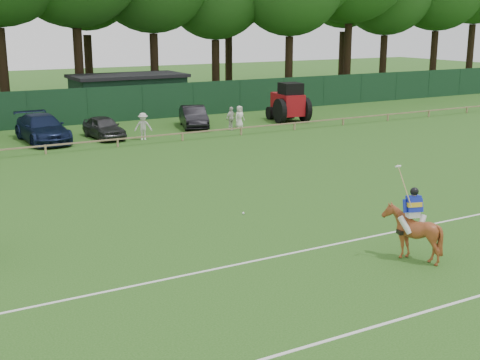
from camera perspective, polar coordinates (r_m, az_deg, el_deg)
ground at (r=20.59m, az=2.89°, el=-5.71°), size 160.00×160.00×0.00m
horse_chestnut at (r=19.72m, az=15.01°, el=-4.55°), size 1.72×1.83×1.65m
sedan_navy at (r=39.42m, az=-17.17°, el=4.41°), size 2.54×5.62×1.60m
hatch_grey at (r=39.71m, az=-12.00°, el=4.61°), size 1.86×4.04×1.34m
estate_black at (r=42.97m, az=-4.14°, el=5.63°), size 2.75×4.59×1.43m
spectator_left at (r=38.73m, az=-8.61°, el=4.73°), size 1.19×0.91×1.62m
spectator_mid at (r=41.78m, az=-0.81°, el=5.49°), size 0.97×0.70×1.52m
spectator_right at (r=42.69m, az=-0.04°, el=5.64°), size 0.79×0.58×1.47m
rider_chestnut at (r=19.49m, az=15.15°, el=-2.48°), size 0.92×0.73×2.05m
polo_ball at (r=23.63m, az=0.30°, el=-2.97°), size 0.09×0.09×0.09m
pitch_lines at (r=17.93m, az=8.92°, el=-8.93°), size 60.00×5.10×0.01m
pitch_rail at (r=36.49m, az=-12.33°, el=3.42°), size 62.10×0.10×0.50m
perimeter_fence at (r=44.96m, az=-15.82°, el=6.20°), size 92.08×0.08×2.50m
utility_shed at (r=49.47m, az=-9.89°, el=7.52°), size 8.40×4.40×3.04m
tree_row at (r=53.29m, az=-15.72°, el=5.99°), size 96.00×12.00×21.00m
tractor at (r=45.64m, az=4.35°, el=6.84°), size 2.61×3.52×2.73m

